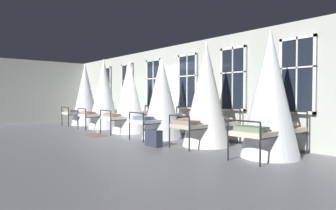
% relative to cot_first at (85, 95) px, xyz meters
% --- Properties ---
extents(ground, '(28.43, 28.43, 0.00)m').
position_rel_cot_first_xyz_m(ground, '(4.83, -0.21, -1.40)').
color(ground, slate).
extents(back_wall_with_windows, '(15.22, 0.10, 3.14)m').
position_rel_cot_first_xyz_m(back_wall_with_windows, '(4.83, 1.19, 0.18)').
color(back_wall_with_windows, '#B2B7AD').
rests_on(back_wall_with_windows, ground).
extents(end_wall_left, '(0.10, 7.48, 3.14)m').
position_rel_cot_first_xyz_m(end_wall_left, '(-2.78, -2.10, 0.18)').
color(end_wall_left, '#B2B7AD').
rests_on(end_wall_left, ground).
extents(window_bank, '(10.53, 0.10, 2.69)m').
position_rel_cot_first_xyz_m(window_bank, '(4.83, 1.07, -0.39)').
color(window_bank, black).
rests_on(window_bank, ground).
extents(cot_first, '(1.27, 1.97, 2.87)m').
position_rel_cot_first_xyz_m(cot_first, '(0.00, 0.00, 0.00)').
color(cot_first, black).
rests_on(cot_first, ground).
extents(cot_second, '(1.27, 1.96, 2.88)m').
position_rel_cot_first_xyz_m(cot_second, '(1.92, -0.04, 0.01)').
color(cot_second, black).
rests_on(cot_second, ground).
extents(cot_third, '(1.27, 1.96, 2.66)m').
position_rel_cot_first_xyz_m(cot_third, '(3.88, -0.03, -0.10)').
color(cot_third, black).
rests_on(cot_third, ground).
extents(cot_fourth, '(1.27, 1.96, 2.64)m').
position_rel_cot_first_xyz_m(cot_fourth, '(5.77, -0.01, -0.11)').
color(cot_fourth, black).
rests_on(cot_fourth, ground).
extents(cot_fifth, '(1.27, 1.96, 2.80)m').
position_rel_cot_first_xyz_m(cot_fifth, '(7.68, 0.01, -0.03)').
color(cot_fifth, black).
rests_on(cot_fifth, ground).
extents(cot_sixth, '(1.27, 1.97, 2.81)m').
position_rel_cot_first_xyz_m(cot_sixth, '(9.62, -0.04, -0.03)').
color(cot_sixth, black).
rests_on(cot_sixth, ground).
extents(rug_third, '(0.81, 0.58, 0.01)m').
position_rel_cot_first_xyz_m(rug_third, '(3.86, -1.36, -1.39)').
color(rug_third, brown).
rests_on(rug_third, ground).
extents(suitcase_dark, '(0.57, 0.24, 0.47)m').
position_rel_cot_first_xyz_m(suitcase_dark, '(6.88, -1.15, -1.17)').
color(suitcase_dark, '#2D3342').
rests_on(suitcase_dark, ground).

